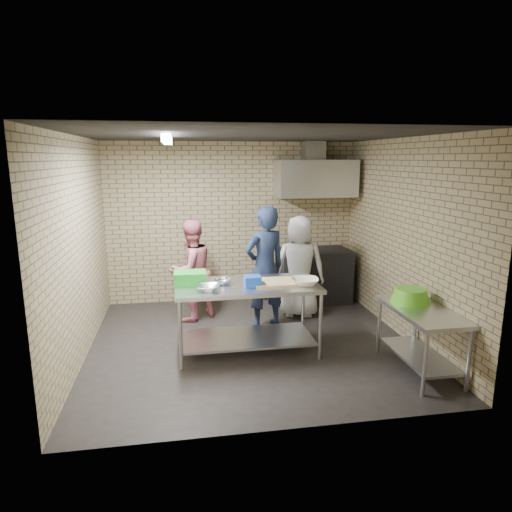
{
  "coord_description": "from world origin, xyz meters",
  "views": [
    {
      "loc": [
        -0.89,
        -5.6,
        2.43
      ],
      "look_at": [
        0.1,
        0.2,
        1.15
      ],
      "focal_mm": 31.72,
      "sensor_mm": 36.0,
      "label": 1
    }
  ],
  "objects": [
    {
      "name": "bottle_green",
      "position": [
        1.8,
        1.89,
        2.02
      ],
      "size": [
        0.06,
        0.06,
        0.15
      ],
      "primitive_type": "cylinder",
      "color": "green",
      "rests_on": "wall_shelf"
    },
    {
      "name": "bottle_red",
      "position": [
        1.4,
        1.89,
        2.03
      ],
      "size": [
        0.07,
        0.07,
        0.18
      ],
      "primitive_type": "cylinder",
      "color": "#B22619",
      "rests_on": "wall_shelf"
    },
    {
      "name": "floor",
      "position": [
        0.0,
        0.0,
        0.0
      ],
      "size": [
        4.2,
        4.2,
        0.0
      ],
      "primitive_type": "plane",
      "color": "black",
      "rests_on": "ground"
    },
    {
      "name": "green_basin",
      "position": [
        1.78,
        -0.85,
        0.83
      ],
      "size": [
        0.46,
        0.46,
        0.17
      ],
      "primitive_type": null,
      "color": "#59C626",
      "rests_on": "side_counter"
    },
    {
      "name": "woman_white",
      "position": [
        0.91,
        0.97,
        0.79
      ],
      "size": [
        0.88,
        0.69,
        1.58
      ],
      "primitive_type": "imported",
      "rotation": [
        0.0,
        0.0,
        2.88
      ],
      "color": "silver",
      "rests_on": "floor"
    },
    {
      "name": "left_wall",
      "position": [
        -2.1,
        0.0,
        1.35
      ],
      "size": [
        0.06,
        4.0,
        2.7
      ],
      "primitive_type": "cube",
      "color": "#98875F",
      "rests_on": "ground"
    },
    {
      "name": "hood_duct",
      "position": [
        1.35,
        1.85,
        2.55
      ],
      "size": [
        0.35,
        0.3,
        0.3
      ],
      "primitive_type": "cube",
      "color": "#A5A8AD",
      "rests_on": "back_wall"
    },
    {
      "name": "back_wall",
      "position": [
        0.0,
        2.0,
        1.35
      ],
      "size": [
        4.2,
        0.06,
        2.7
      ],
      "primitive_type": "cube",
      "color": "#98875F",
      "rests_on": "ground"
    },
    {
      "name": "stove",
      "position": [
        1.35,
        1.65,
        0.45
      ],
      "size": [
        1.2,
        0.7,
        0.9
      ],
      "primitive_type": "cube",
      "color": "black",
      "rests_on": "floor"
    },
    {
      "name": "wall_shelf",
      "position": [
        1.65,
        1.89,
        1.92
      ],
      "size": [
        0.8,
        0.2,
        0.04
      ],
      "primitive_type": "cube",
      "color": "#3F2B19",
      "rests_on": "back_wall"
    },
    {
      "name": "ceramic_bowl",
      "position": [
        0.61,
        -0.38,
        0.93
      ],
      "size": [
        0.4,
        0.4,
        0.08
      ],
      "primitive_type": "imported",
      "rotation": [
        0.0,
        0.0,
        -0.18
      ],
      "color": "beige",
      "rests_on": "prep_table"
    },
    {
      "name": "ceiling",
      "position": [
        0.0,
        0.0,
        2.7
      ],
      "size": [
        4.2,
        4.2,
        0.0
      ],
      "primitive_type": "plane",
      "rotation": [
        3.14,
        0.0,
        0.0
      ],
      "color": "black",
      "rests_on": "ground"
    },
    {
      "name": "mixing_bowl_a",
      "position": [
        -0.59,
        -0.43,
        0.92
      ],
      "size": [
        0.32,
        0.32,
        0.07
      ],
      "primitive_type": "imported",
      "rotation": [
        0.0,
        0.0,
        -0.18
      ],
      "color": "silver",
      "rests_on": "prep_table"
    },
    {
      "name": "green_crate",
      "position": [
        -0.79,
        -0.11,
        0.97
      ],
      "size": [
        0.4,
        0.3,
        0.16
      ],
      "primitive_type": "cube",
      "color": "green",
      "rests_on": "prep_table"
    },
    {
      "name": "mixing_bowl_b",
      "position": [
        -0.39,
        -0.18,
        0.92
      ],
      "size": [
        0.25,
        0.25,
        0.07
      ],
      "primitive_type": "imported",
      "rotation": [
        0.0,
        0.0,
        -0.18
      ],
      "color": "silver",
      "rests_on": "prep_table"
    },
    {
      "name": "front_wall",
      "position": [
        0.0,
        -2.0,
        1.35
      ],
      "size": [
        4.2,
        0.06,
        2.7
      ],
      "primitive_type": "cube",
      "color": "#98875F",
      "rests_on": "ground"
    },
    {
      "name": "cutting_board",
      "position": [
        0.26,
        -0.25,
        0.9
      ],
      "size": [
        0.54,
        0.42,
        0.03
      ],
      "primitive_type": "cube",
      "color": "tan",
      "rests_on": "prep_table"
    },
    {
      "name": "range_hood",
      "position": [
        1.35,
        1.7,
        2.1
      ],
      "size": [
        1.3,
        0.6,
        0.6
      ],
      "primitive_type": "cube",
      "color": "silver",
      "rests_on": "back_wall"
    },
    {
      "name": "fluorescent_fixture",
      "position": [
        -1.0,
        0.0,
        2.64
      ],
      "size": [
        0.1,
        1.25,
        0.08
      ],
      "primitive_type": "cube",
      "color": "white",
      "rests_on": "ceiling"
    },
    {
      "name": "right_wall",
      "position": [
        2.1,
        0.0,
        1.35
      ],
      "size": [
        0.06,
        4.0,
        2.7
      ],
      "primitive_type": "cube",
      "color": "#98875F",
      "rests_on": "ground"
    },
    {
      "name": "prep_table",
      "position": [
        -0.09,
        -0.23,
        0.45
      ],
      "size": [
        1.78,
        0.89,
        0.89
      ],
      "primitive_type": "cube",
      "color": "#BBBCC2",
      "rests_on": "floor"
    },
    {
      "name": "man_navy",
      "position": [
        0.3,
        0.6,
        0.89
      ],
      "size": [
        0.75,
        0.62,
        1.77
      ],
      "primitive_type": "imported",
      "rotation": [
        0.0,
        0.0,
        3.49
      ],
      "color": "#161E37",
      "rests_on": "floor"
    },
    {
      "name": "side_counter",
      "position": [
        1.8,
        -1.1,
        0.38
      ],
      "size": [
        0.6,
        1.2,
        0.75
      ],
      "primitive_type": "cube",
      "color": "silver",
      "rests_on": "floor"
    },
    {
      "name": "woman_pink",
      "position": [
        -0.75,
        1.09,
        0.77
      ],
      "size": [
        0.95,
        0.9,
        1.54
      ],
      "primitive_type": "imported",
      "rotation": [
        0.0,
        0.0,
        3.74
      ],
      "color": "#CE6D77",
      "rests_on": "floor"
    },
    {
      "name": "blue_tub",
      "position": [
        -0.04,
        -0.33,
        0.95
      ],
      "size": [
        0.2,
        0.2,
        0.13
      ],
      "primitive_type": "cube",
      "color": "#1847B8",
      "rests_on": "prep_table"
    }
  ]
}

